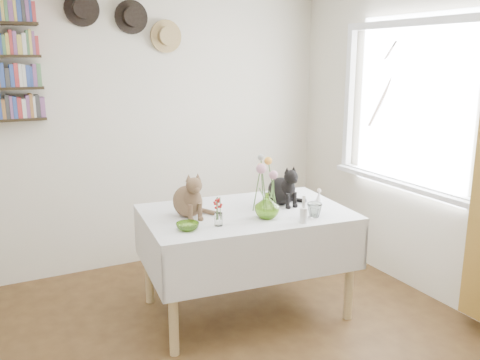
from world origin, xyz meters
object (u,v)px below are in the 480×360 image
dining_table (246,236)px  black_cat (281,184)px  tabby_cat (187,193)px  flower_vase (267,206)px

dining_table → black_cat: black_cat is taller
tabby_cat → flower_vase: tabby_cat is taller
black_cat → flower_vase: size_ratio=1.73×
dining_table → tabby_cat: size_ratio=4.67×
dining_table → tabby_cat: tabby_cat is taller
tabby_cat → black_cat: tabby_cat is taller
dining_table → flower_vase: 0.36m
tabby_cat → black_cat: 0.74m
black_cat → flower_vase: bearing=-142.5°
dining_table → tabby_cat: (-0.42, 0.09, 0.36)m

